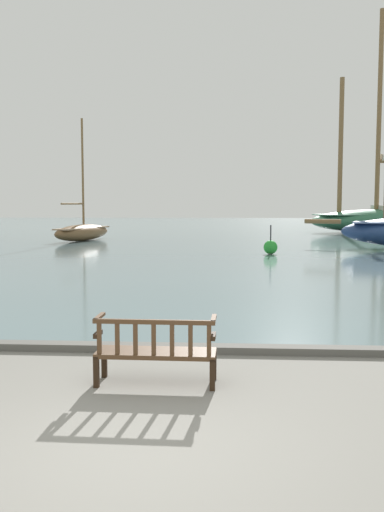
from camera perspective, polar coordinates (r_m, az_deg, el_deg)
ground_plane at (r=5.86m, az=-6.90°, el=-19.17°), size 160.00×160.00×0.00m
harbor_water at (r=49.31m, az=2.52°, el=2.56°), size 100.00×80.00×0.08m
quay_edge_kerb at (r=9.45m, az=-2.57°, el=-9.18°), size 40.00×0.30×0.12m
park_bench at (r=7.72m, az=-3.64°, el=-9.37°), size 1.61×0.55×0.92m
sailboat_centre_channel at (r=36.06m, az=-10.89°, el=2.43°), size 2.95×5.95×7.51m
sailboat_far_starboard at (r=48.16m, az=18.34°, el=4.03°), size 12.45×7.06×17.31m
channel_buoy at (r=26.35m, az=7.86°, el=0.89°), size 0.64×0.64×1.34m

